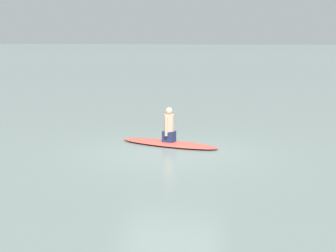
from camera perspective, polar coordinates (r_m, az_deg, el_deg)
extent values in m
plane|color=slate|center=(13.38, 0.30, -2.87)|extent=(400.00, 400.00, 0.00)
ellipsoid|color=#D84C3F|center=(14.36, 0.11, -1.84)|extent=(1.55, 2.94, 0.09)
cube|color=navy|center=(14.32, 0.11, -1.11)|extent=(0.32, 0.36, 0.28)
cylinder|color=#D6AD8E|center=(14.26, 0.11, 0.32)|extent=(0.33, 0.33, 0.47)
sphere|color=#D6AD8E|center=(14.21, 0.11, 1.60)|extent=(0.19, 0.19, 0.19)
cylinder|color=#D6AD8E|center=(14.13, -0.20, -0.02)|extent=(0.09, 0.09, 0.52)
cylinder|color=#D6AD8E|center=(14.41, 0.42, 0.16)|extent=(0.09, 0.09, 0.52)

